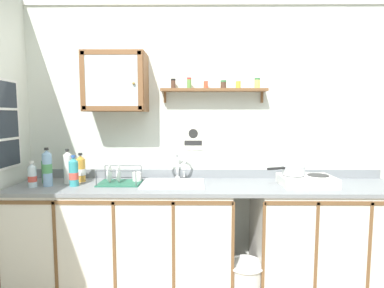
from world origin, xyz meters
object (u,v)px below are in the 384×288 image
object	(u,v)px
dish_rack	(119,181)
wall_cabinet	(116,82)
sink	(174,184)
warning_sign	(193,137)
bottle_soda_green_0	(46,170)
bottle_detergent_teal_2	(74,173)
hot_plate_stove	(307,181)
trash_bin	(245,282)
saucepan	(293,170)
bottle_opaque_white_4	(68,168)
bottle_juice_amber_5	(81,169)
bottle_water_clear_1	(32,176)
bottle_water_blue_3	(47,168)
mug	(137,177)

from	to	relation	value
dish_rack	wall_cabinet	xyz separation A→B (m)	(-0.03, 0.12, 0.85)
sink	warning_sign	xyz separation A→B (m)	(0.17, 0.25, 0.39)
bottle_soda_green_0	bottle_detergent_teal_2	bearing A→B (deg)	-22.71
warning_sign	hot_plate_stove	bearing A→B (deg)	-17.53
sink	trash_bin	xyz separation A→B (m)	(0.59, -0.24, -0.75)
bottle_soda_green_0	dish_rack	world-z (taller)	bottle_soda_green_0
saucepan	bottle_opaque_white_4	world-z (taller)	bottle_opaque_white_4
dish_rack	trash_bin	world-z (taller)	dish_rack
bottle_soda_green_0	bottle_juice_amber_5	size ratio (longest dim) A/B	0.95
bottle_water_clear_1	bottle_opaque_white_4	world-z (taller)	bottle_opaque_white_4
trash_bin	wall_cabinet	bearing A→B (deg)	162.31
bottle_water_blue_3	dish_rack	size ratio (longest dim) A/B	0.91
sink	trash_bin	world-z (taller)	sink
mug	trash_bin	distance (m)	1.26
saucepan	trash_bin	size ratio (longest dim) A/B	0.98
bottle_water_blue_3	bottle_juice_amber_5	world-z (taller)	bottle_water_blue_3
bottle_water_blue_3	dish_rack	bearing A→B (deg)	8.84
hot_plate_stove	dish_rack	bearing A→B (deg)	178.29
bottle_water_clear_1	dish_rack	world-z (taller)	bottle_water_clear_1
bottle_soda_green_0	saucepan	bearing A→B (deg)	-1.67
bottle_detergent_teal_2	bottle_juice_amber_5	size ratio (longest dim) A/B	1.01
trash_bin	warning_sign	bearing A→B (deg)	130.80
bottle_detergent_teal_2	bottle_opaque_white_4	world-z (taller)	bottle_opaque_white_4
saucepan	bottle_water_blue_3	xyz separation A→B (m)	(-2.07, -0.06, 0.02)
saucepan	hot_plate_stove	bearing A→B (deg)	-11.19
saucepan	bottle_water_clear_1	size ratio (longest dim) A/B	1.58
mug	wall_cabinet	bearing A→B (deg)	164.51
saucepan	mug	size ratio (longest dim) A/B	3.38
hot_plate_stove	bottle_opaque_white_4	size ratio (longest dim) A/B	1.45
sink	bottle_detergent_teal_2	world-z (taller)	sink
hot_plate_stove	bottle_soda_green_0	bearing A→B (deg)	177.87
bottle_water_blue_3	wall_cabinet	bearing A→B (deg)	20.78
trash_bin	hot_plate_stove	bearing A→B (deg)	19.41
hot_plate_stove	wall_cabinet	distance (m)	1.85
wall_cabinet	dish_rack	bearing A→B (deg)	-73.69
hot_plate_stove	bottle_soda_green_0	distance (m)	2.26
bottle_detergent_teal_2	bottle_opaque_white_4	bearing A→B (deg)	132.98
bottle_water_clear_1	warning_sign	world-z (taller)	warning_sign
bottle_water_clear_1	trash_bin	distance (m)	1.95
bottle_opaque_white_4	warning_sign	world-z (taller)	warning_sign
bottle_juice_amber_5	mug	distance (m)	0.51
sink	dish_rack	size ratio (longest dim) A/B	1.49
bottle_water_blue_3	warning_sign	xyz separation A→B (m)	(1.22, 0.34, 0.23)
bottle_water_clear_1	bottle_opaque_white_4	xyz separation A→B (m)	(0.24, 0.13, 0.04)
warning_sign	trash_bin	size ratio (longest dim) A/B	0.73
bottle_detergent_teal_2	bottle_juice_amber_5	distance (m)	0.17
warning_sign	dish_rack	bearing A→B (deg)	-158.37
bottle_water_clear_1	dish_rack	size ratio (longest dim) A/B	0.61
bottle_juice_amber_5	dish_rack	bearing A→B (deg)	-12.98
bottle_soda_green_0	wall_cabinet	world-z (taller)	wall_cabinet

